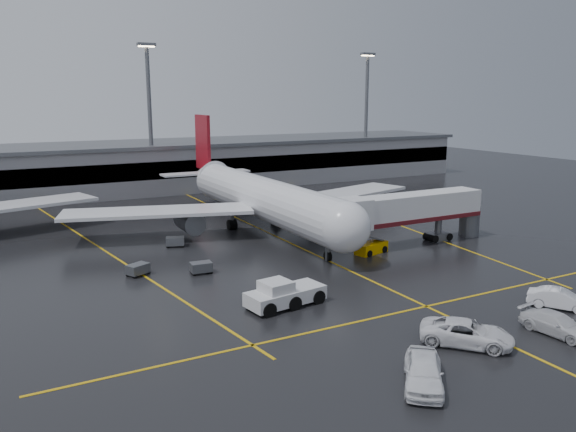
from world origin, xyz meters
TOP-DOWN VIEW (x-y plane):
  - ground at (0.00, 0.00)m, footprint 220.00×220.00m
  - apron_line_centre at (0.00, 0.00)m, footprint 0.25×90.00m
  - apron_line_stop at (0.00, -22.00)m, footprint 60.00×0.25m
  - apron_line_left at (-20.00, 10.00)m, footprint 9.99×69.35m
  - apron_line_right at (18.00, 10.00)m, footprint 7.57×69.64m
  - terminal at (0.00, 47.93)m, footprint 122.00×19.00m
  - light_mast_mid at (-5.00, 42.00)m, footprint 3.00×1.20m
  - light_mast_right at (40.00, 42.00)m, footprint 3.00×1.20m
  - main_airliner at (0.00, 9.70)m, footprint 48.80×45.60m
  - jet_bridge at (11.87, -6.00)m, footprint 19.90×3.40m
  - pushback_tractor at (-10.15, -16.42)m, footprint 6.89×3.65m
  - belt_loader at (5.71, -6.81)m, footprint 4.16×2.62m
  - service_van_a at (-2.56, -28.84)m, footprint 6.32×6.52m
  - service_van_b at (4.43, -30.61)m, footprint 2.68×5.48m
  - service_van_c at (9.12, -27.37)m, footprint 4.05×5.00m
  - service_van_d at (-9.00, -31.78)m, footprint 5.18×5.63m
  - baggage_cart_a at (-13.08, -4.97)m, footprint 2.10×1.46m
  - baggage_cart_b at (-18.59, -2.68)m, footprint 2.37×2.06m
  - baggage_cart_c at (-12.28, 5.95)m, footprint 2.32×1.89m

SIDE VIEW (x-z plane):
  - ground at x=0.00m, z-range 0.00..0.00m
  - apron_line_centre at x=0.00m, z-range 0.00..0.02m
  - apron_line_stop at x=0.00m, z-range 0.00..0.02m
  - apron_line_left at x=-20.00m, z-range 0.00..0.02m
  - apron_line_right at x=18.00m, z-range 0.00..0.02m
  - belt_loader at x=5.71m, z-range -0.62..1.83m
  - baggage_cart_a at x=-13.08m, z-range 0.07..1.19m
  - baggage_cart_b at x=-18.59m, z-range 0.07..1.19m
  - baggage_cart_c at x=-12.28m, z-range 0.07..1.19m
  - service_van_b at x=4.43m, z-range 0.00..1.54m
  - service_van_c at x=9.12m, z-range 0.00..1.60m
  - service_van_a at x=-2.56m, z-range 0.00..1.73m
  - service_van_d at x=-9.00m, z-range 0.00..1.87m
  - pushback_tractor at x=-10.15m, z-range -0.24..2.11m
  - jet_bridge at x=11.87m, z-range 0.91..6.96m
  - main_airliner at x=0.00m, z-range -2.84..11.26m
  - terminal at x=0.00m, z-range 0.02..8.62m
  - light_mast_mid at x=-5.00m, z-range 1.75..27.20m
  - light_mast_right at x=40.00m, z-range 1.75..27.20m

